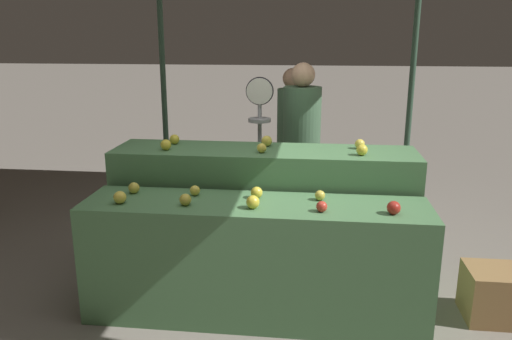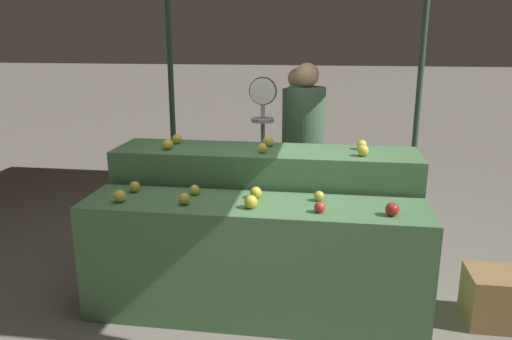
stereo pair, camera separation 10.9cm
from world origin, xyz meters
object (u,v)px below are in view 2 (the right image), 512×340
object	(u,v)px
wooden_crate_side	(494,298)
person_customer_left	(297,133)
person_vendor_at_scale	(305,139)
produce_scale	(263,128)

from	to	relation	value
wooden_crate_side	person_customer_left	bearing A→B (deg)	128.96
person_customer_left	wooden_crate_side	bearing A→B (deg)	122.91
person_vendor_at_scale	wooden_crate_side	distance (m)	2.09
produce_scale	wooden_crate_side	xyz separation A→B (m)	(1.75, -1.03, -0.95)
person_customer_left	produce_scale	bearing A→B (deg)	66.95
produce_scale	person_vendor_at_scale	distance (m)	0.51
person_vendor_at_scale	wooden_crate_side	size ratio (longest dim) A/B	4.60
produce_scale	person_vendor_at_scale	xyz separation A→B (m)	(0.37, 0.32, -0.15)
wooden_crate_side	produce_scale	bearing A→B (deg)	149.49
produce_scale	person_customer_left	size ratio (longest dim) A/B	0.98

